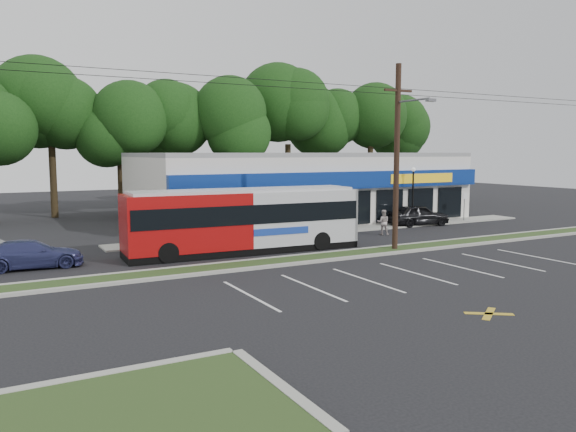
# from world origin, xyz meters

# --- Properties ---
(ground) EXTENTS (120.00, 120.00, 0.00)m
(ground) POSITION_xyz_m (0.00, 0.00, 0.00)
(ground) COLOR black
(ground) RESTS_ON ground
(grass_strip) EXTENTS (40.00, 1.60, 0.12)m
(grass_strip) POSITION_xyz_m (0.00, 1.00, 0.06)
(grass_strip) COLOR #213917
(grass_strip) RESTS_ON ground
(curb_south) EXTENTS (40.00, 0.25, 0.14)m
(curb_south) POSITION_xyz_m (0.00, 0.15, 0.07)
(curb_south) COLOR #9E9E93
(curb_south) RESTS_ON ground
(curb_north) EXTENTS (40.00, 0.25, 0.14)m
(curb_north) POSITION_xyz_m (0.00, 1.85, 0.07)
(curb_north) COLOR #9E9E93
(curb_north) RESTS_ON ground
(grass_island) EXTENTS (8.00, 5.00, 0.12)m
(grass_island) POSITION_xyz_m (-15.00, -12.00, 0.06)
(grass_island) COLOR #213917
(grass_island) RESTS_ON ground
(sidewalk) EXTENTS (32.00, 2.20, 0.10)m
(sidewalk) POSITION_xyz_m (5.00, 9.00, 0.05)
(sidewalk) COLOR #9E9E93
(sidewalk) RESTS_ON ground
(strip_mall) EXTENTS (25.00, 12.55, 5.30)m
(strip_mall) POSITION_xyz_m (5.50, 15.91, 2.65)
(strip_mall) COLOR white
(strip_mall) RESTS_ON ground
(utility_pole) EXTENTS (50.00, 2.77, 10.00)m
(utility_pole) POSITION_xyz_m (2.83, 0.93, 5.41)
(utility_pole) COLOR black
(utility_pole) RESTS_ON ground
(lamp_post) EXTENTS (0.30, 0.30, 4.25)m
(lamp_post) POSITION_xyz_m (11.00, 8.80, 2.67)
(lamp_post) COLOR black
(lamp_post) RESTS_ON ground
(sign_post) EXTENTS (0.45, 0.10, 2.23)m
(sign_post) POSITION_xyz_m (16.00, 8.57, 1.56)
(sign_post) COLOR #59595E
(sign_post) RESTS_ON ground
(tree_line) EXTENTS (46.76, 6.76, 11.83)m
(tree_line) POSITION_xyz_m (4.00, 26.00, 8.42)
(tree_line) COLOR black
(tree_line) RESTS_ON ground
(metrobus) EXTENTS (12.81, 3.32, 3.41)m
(metrobus) POSITION_xyz_m (-4.39, 4.50, 1.81)
(metrobus) COLOR #9D0C0C
(metrobus) RESTS_ON ground
(car_dark) EXTENTS (4.78, 2.42, 1.56)m
(car_dark) POSITION_xyz_m (11.30, 8.50, 0.78)
(car_dark) COLOR black
(car_dark) RESTS_ON ground
(car_blue) EXTENTS (4.64, 2.06, 1.32)m
(car_blue) POSITION_xyz_m (-14.80, 5.37, 0.66)
(car_blue) COLOR navy
(car_blue) RESTS_ON ground
(pedestrian_a) EXTENTS (0.67, 0.49, 1.67)m
(pedestrian_a) POSITION_xyz_m (2.00, 6.02, 0.83)
(pedestrian_a) COLOR silver
(pedestrian_a) RESTS_ON ground
(pedestrian_b) EXTENTS (1.01, 0.97, 1.65)m
(pedestrian_b) POSITION_xyz_m (6.11, 6.00, 0.82)
(pedestrian_b) COLOR #BBADA9
(pedestrian_b) RESTS_ON ground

